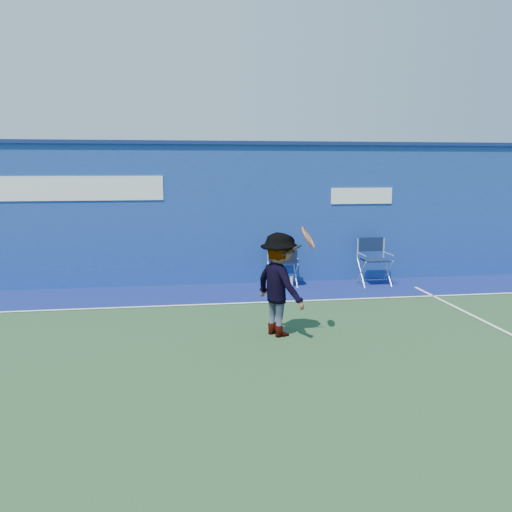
{
  "coord_description": "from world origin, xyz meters",
  "views": [
    {
      "loc": [
        -0.52,
        -6.59,
        2.52
      ],
      "look_at": [
        0.86,
        2.6,
        1.0
      ],
      "focal_mm": 38.0,
      "sensor_mm": 36.0,
      "label": 1
    }
  ],
  "objects": [
    {
      "name": "court_lines",
      "position": [
        0.0,
        0.6,
        0.01
      ],
      "size": [
        24.0,
        12.0,
        0.01
      ],
      "color": "white",
      "rests_on": "out_of_bounds_strip"
    },
    {
      "name": "out_of_bounds_strip",
      "position": [
        0.0,
        4.1,
        0.0
      ],
      "size": [
        24.0,
        1.8,
        0.01
      ],
      "primitive_type": "cube",
      "color": "navy",
      "rests_on": "ground"
    },
    {
      "name": "stadium_wall",
      "position": [
        -0.0,
        5.2,
        1.55
      ],
      "size": [
        24.0,
        0.5,
        3.08
      ],
      "color": "navy",
      "rests_on": "ground"
    },
    {
      "name": "ground",
      "position": [
        0.0,
        0.0,
        0.0
      ],
      "size": [
        80.0,
        80.0,
        0.0
      ],
      "primitive_type": "plane",
      "color": "#254525",
      "rests_on": "ground"
    },
    {
      "name": "tennis_player",
      "position": [
        1.02,
        1.23,
        0.79
      ],
      "size": [
        1.05,
        1.17,
        1.67
      ],
      "color": "#EA4738",
      "rests_on": "ground"
    },
    {
      "name": "directors_chair_left",
      "position": [
        1.74,
        4.6,
        0.4
      ],
      "size": [
        0.56,
        0.52,
        0.94
      ],
      "color": "silver",
      "rests_on": "ground"
    },
    {
      "name": "directors_chair_right",
      "position": [
        3.73,
        4.43,
        0.32
      ],
      "size": [
        0.6,
        0.54,
        1.01
      ],
      "color": "silver",
      "rests_on": "ground"
    },
    {
      "name": "water_bottle",
      "position": [
        1.92,
        4.48,
        0.11
      ],
      "size": [
        0.07,
        0.07,
        0.22
      ],
      "primitive_type": "cylinder",
      "color": "silver",
      "rests_on": "ground"
    }
  ]
}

